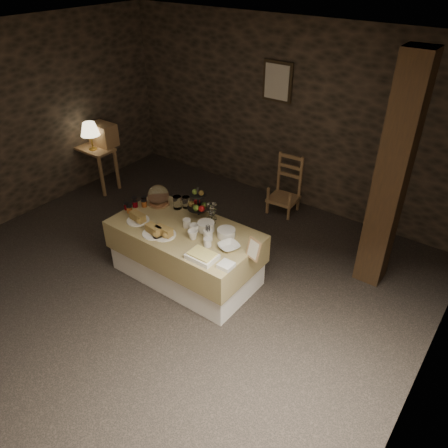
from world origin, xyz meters
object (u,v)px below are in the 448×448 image
Objects in this scene: chair at (286,187)px; timber_column at (391,179)px; table_lamp at (90,129)px; console_table at (95,155)px; buffet_table at (186,249)px; wine_rack at (103,134)px; fruit_stand at (198,204)px.

timber_column reaches higher than chair.
table_lamp is 0.16× the size of timber_column.
console_table is 1.61× the size of table_lamp.
timber_column is (1.76, 1.29, 0.91)m from buffet_table.
wine_rack is (0.05, 0.18, 0.30)m from console_table.
timber_column is at bearing -28.98° from chair.
fruit_stand is (-0.23, -1.71, 0.44)m from chair.
fruit_stand is at bearing -101.74° from chair.
table_lamp is at bearing 168.59° from fruit_stand.
wine_rack is at bearing -164.57° from chair.
fruit_stand is (-0.06, 0.32, 0.43)m from buffet_table.
fruit_stand is (-1.81, -0.98, -0.48)m from timber_column.
table_lamp reaches higher than fruit_stand.
table_lamp is 4.35m from timber_column.
console_table is 0.35m from wine_rack.
wine_rack reaches higher than console_table.
buffet_table is 4.06× the size of wine_rack.
buffet_table is at bearing -22.36° from wine_rack.
table_lamp is at bearing -173.77° from timber_column.
chair is (2.73, 1.20, -0.63)m from table_lamp.
fruit_stand is (2.50, -0.50, -0.19)m from table_lamp.
wine_rack is 1.14× the size of fruit_stand.
buffet_table is 0.54m from fruit_stand.
timber_column reaches higher than wine_rack.
chair reaches higher than buffet_table.
chair is 1.80× the size of fruit_stand.
buffet_table is 2.03m from chair.
timber_column is (4.36, 0.42, 0.75)m from console_table.
table_lamp is (0.05, -0.05, 0.45)m from console_table.
timber_column is at bearing 6.23° from table_lamp.
wine_rack is at bearing 74.48° from console_table.
wine_rack is 2.61m from fruit_stand.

